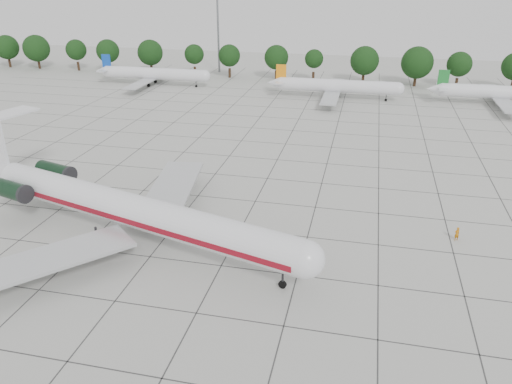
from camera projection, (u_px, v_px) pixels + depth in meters
ground at (240, 230)px, 59.15m from camera, size 260.00×260.00×0.00m
apron_joints at (266, 181)px, 72.46m from camera, size 170.00×170.00×0.02m
main_airliner at (117, 206)px, 55.95m from camera, size 47.30×36.34×11.28m
ground_crew at (457, 234)px, 56.59m from camera, size 0.71×0.62×1.65m
bg_airliner_b at (154, 74)px, 129.54m from camera, size 28.24×27.20×7.40m
bg_airliner_c at (337, 86)px, 116.23m from camera, size 28.24×27.20×7.40m
bg_airliner_d at (504, 93)px, 110.24m from camera, size 28.24×27.20×7.40m
tree_line at (276, 57)px, 134.48m from camera, size 249.86×8.44×10.22m
floodlight_mast at (218, 21)px, 140.94m from camera, size 1.60×1.60×25.45m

